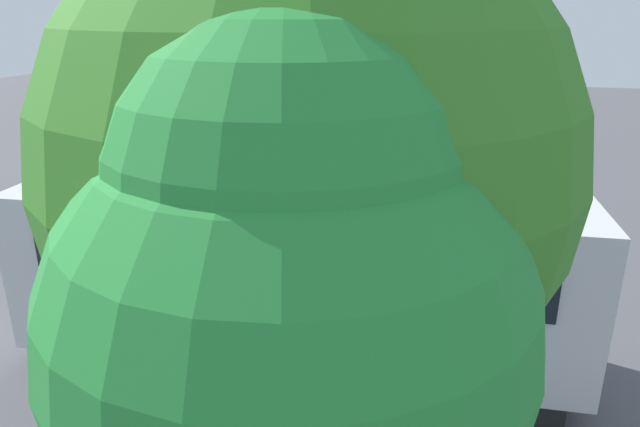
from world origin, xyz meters
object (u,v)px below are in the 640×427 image
(parked_motorcycle_silver, at_px, (265,276))
(tree_centre, at_px, (309,123))
(spectator_left, at_px, (362,250))
(tree_left, at_px, (292,293))
(spectator_far_left, at_px, (412,250))
(spectator_right, at_px, (257,246))
(spectator_centre, at_px, (305,245))
(traffic_cone, at_px, (352,203))
(tour_bus, at_px, (296,279))
(stunt_motorcycle, at_px, (287,183))

(parked_motorcycle_silver, xyz_separation_m, tree_centre, (-2.82, 6.74, 4.78))
(spectator_left, height_order, tree_centre, tree_centre)
(spectator_left, relative_size, tree_left, 0.28)
(spectator_far_left, height_order, spectator_right, spectator_far_left)
(spectator_left, xyz_separation_m, tree_centre, (-0.75, 7.38, 4.21))
(spectator_centre, height_order, traffic_cone, spectator_centre)
(spectator_far_left, bearing_deg, tree_left, 89.21)
(tree_left, bearing_deg, spectator_right, -68.34)
(tour_bus, bearing_deg, tree_centre, 107.88)
(spectator_far_left, distance_m, spectator_left, 1.13)
(traffic_cone, bearing_deg, tour_bus, 93.77)
(spectator_right, relative_size, tree_left, 0.27)
(spectator_left, xyz_separation_m, traffic_cone, (1.24, -5.44, -0.75))
(tour_bus, bearing_deg, spectator_left, -103.30)
(spectator_centre, bearing_deg, spectator_left, 175.21)
(spectator_centre, bearing_deg, stunt_motorcycle, -68.45)
(tour_bus, bearing_deg, parked_motorcycle_silver, -58.77)
(spectator_far_left, bearing_deg, spectator_left, 15.04)
(spectator_left, bearing_deg, tour_bus, 76.70)
(tour_bus, height_order, stunt_motorcycle, tour_bus)
(tree_left, bearing_deg, stunt_motorcycle, -72.84)
(spectator_far_left, xyz_separation_m, parked_motorcycle_silver, (3.16, 0.93, -0.57))
(parked_motorcycle_silver, bearing_deg, spectator_right, -54.97)
(spectator_right, distance_m, tree_left, 9.79)
(parked_motorcycle_silver, distance_m, tree_centre, 8.73)
(spectator_right, bearing_deg, tour_bus, 121.92)
(tree_centre, bearing_deg, stunt_motorcycle, -72.06)
(tour_bus, height_order, tree_centre, tree_centre)
(spectator_right, xyz_separation_m, tree_centre, (-3.16, 7.23, 4.28))
(spectator_far_left, relative_size, spectator_centre, 1.03)
(spectator_left, relative_size, stunt_motorcycle, 0.91)
(tour_bus, relative_size, parked_motorcycle_silver, 4.79)
(spectator_left, height_order, spectator_right, spectator_left)
(stunt_motorcycle, bearing_deg, traffic_cone, -157.16)
(parked_motorcycle_silver, relative_size, traffic_cone, 3.25)
(spectator_right, xyz_separation_m, tree_left, (-3.38, 8.51, 3.46))
(spectator_right, bearing_deg, stunt_motorcycle, -81.35)
(tour_bus, bearing_deg, spectator_right, -58.08)
(spectator_far_left, height_order, spectator_left, spectator_left)
(tree_centre, bearing_deg, spectator_right, -66.37)
(spectator_left, height_order, tree_left, tree_left)
(spectator_far_left, xyz_separation_m, traffic_cone, (2.33, -5.15, -0.74))
(spectator_right, bearing_deg, tree_centre, 113.63)
(tour_bus, height_order, spectator_far_left, tour_bus)
(spectator_centre, relative_size, tree_left, 0.27)
(parked_motorcycle_silver, relative_size, stunt_motorcycle, 1.05)
(parked_motorcycle_silver, height_order, traffic_cone, parked_motorcycle_silver)
(traffic_cone, xyz_separation_m, tree_centre, (-1.99, 12.82, 4.96))
(spectator_centre, bearing_deg, spectator_far_left, -175.79)
(spectator_right, xyz_separation_m, stunt_motorcycle, (0.73, -4.80, 0.08))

